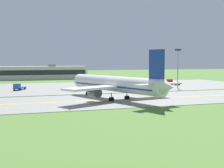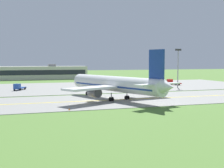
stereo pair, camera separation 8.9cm
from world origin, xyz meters
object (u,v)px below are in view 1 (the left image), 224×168
Objects in this scene: service_truck_fuel at (19,87)px; apron_light_mast at (178,63)px; airplane_lead at (116,84)px; service_truck_catering at (172,82)px; service_truck_baggage at (154,86)px.

service_truck_fuel is 0.45× the size of apron_light_mast.
service_truck_fuel is at bearing 123.62° from airplane_lead.
service_truck_baggage is at bearing -133.16° from service_truck_catering.
airplane_lead reaches higher than service_truck_baggage.
service_truck_baggage is at bearing -155.02° from apron_light_mast.
service_truck_fuel is (-23.15, 34.81, -2.95)m from airplane_lead.
service_truck_catering is at bearing 45.33° from airplane_lead.
apron_light_mast reaches higher than airplane_lead.
airplane_lead is at bearing -134.67° from service_truck_catering.
service_truck_fuel and service_truck_catering have the same top height.
service_truck_baggage is 16.11m from apron_light_mast.
apron_light_mast is (-5.05, -13.06, 8.14)m from service_truck_catering.
airplane_lead is 43.81m from apron_light_mast.
apron_light_mast is at bearing 37.94° from airplane_lead.
service_truck_catering is (62.50, 4.99, 0.00)m from service_truck_fuel.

